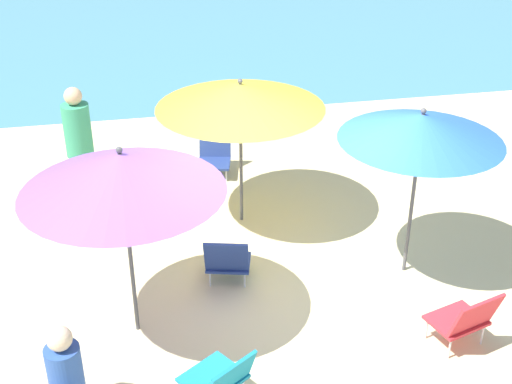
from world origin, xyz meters
TOP-DOWN VIEW (x-y plane):
  - ground_plane at (0.00, 0.00)m, footprint 40.00×40.00m
  - sea_water at (0.00, 13.03)m, footprint 40.00×16.00m
  - umbrella_yellow at (-0.21, 1.41)m, footprint 1.99×1.99m
  - umbrella_blue at (1.39, -0.04)m, footprint 1.69×1.69m
  - umbrella_purple at (-1.60, -0.48)m, footprint 1.85×1.85m
  - beach_chair_a at (-0.35, 2.79)m, footprint 0.55×0.62m
  - beach_chair_b at (-0.93, -1.63)m, footprint 0.70×0.70m
  - beach_chair_c at (1.43, -1.37)m, footprint 0.64×0.63m
  - beach_chair_d at (-0.60, 0.09)m, footprint 0.58×0.60m
  - person_a at (-2.13, 2.08)m, footprint 0.34×0.34m
  - person_b at (-2.22, -1.52)m, footprint 0.35×0.54m

SIDE VIEW (x-z plane):
  - ground_plane at x=0.00m, z-range 0.00..0.00m
  - sea_water at x=0.00m, z-range 0.00..0.01m
  - beach_chair_a at x=-0.35m, z-range -0.01..0.57m
  - beach_chair_b at x=-0.93m, z-range 0.02..0.59m
  - beach_chair_d at x=-0.60m, z-range 0.00..0.63m
  - beach_chair_c at x=1.43m, z-range 0.02..0.69m
  - person_b at x=-2.22m, z-range 0.01..0.92m
  - person_a at x=-2.13m, z-range 0.00..1.66m
  - umbrella_yellow at x=-0.21m, z-range 0.72..2.59m
  - umbrella_blue at x=1.39m, z-range 0.77..2.71m
  - umbrella_purple at x=-1.60m, z-range 0.75..2.74m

